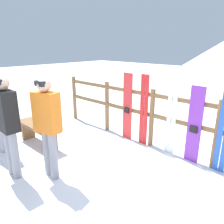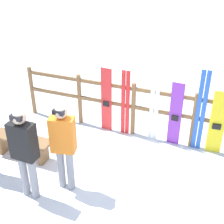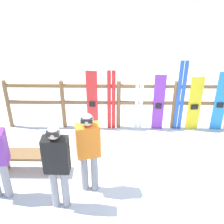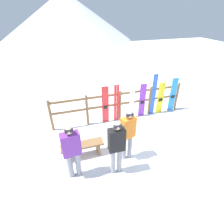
# 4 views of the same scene
# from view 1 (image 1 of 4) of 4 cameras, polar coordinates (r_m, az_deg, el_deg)

# --- Properties ---
(ground_plane) EXTENTS (40.00, 40.00, 0.00)m
(ground_plane) POSITION_cam_1_polar(r_m,az_deg,el_deg) (3.70, -8.32, -18.32)
(ground_plane) COLOR white
(fence) EXTENTS (5.46, 0.10, 1.26)m
(fence) POSITION_cam_1_polar(r_m,az_deg,el_deg) (4.72, 10.39, -0.24)
(fence) COLOR brown
(fence) RESTS_ON ground
(bench) EXTENTS (1.29, 0.36, 0.47)m
(bench) POSITION_cam_1_polar(r_m,az_deg,el_deg) (5.06, -18.78, -4.50)
(bench) COLOR brown
(bench) RESTS_ON ground
(person_orange) EXTENTS (0.46, 0.32, 1.67)m
(person_orange) POSITION_cam_1_polar(r_m,az_deg,el_deg) (3.58, -16.52, -2.43)
(person_orange) COLOR gray
(person_orange) RESTS_ON ground
(person_black) EXTENTS (0.43, 0.24, 1.70)m
(person_black) POSITION_cam_1_polar(r_m,az_deg,el_deg) (3.83, -25.66, -1.99)
(person_black) COLOR gray
(person_black) RESTS_ON ground
(snowboard_red) EXTENTS (0.27, 0.07, 1.54)m
(snowboard_red) POSITION_cam_1_polar(r_m,az_deg,el_deg) (5.01, 4.04, 1.32)
(snowboard_red) COLOR red
(snowboard_red) RESTS_ON ground
(ski_pair_red) EXTENTS (0.19, 0.02, 1.55)m
(ski_pair_red) POSITION_cam_1_polar(r_m,az_deg,el_deg) (4.75, 8.32, 0.40)
(ski_pair_red) COLOR red
(ski_pair_red) RESTS_ON ground
(ski_pair_white) EXTENTS (0.20, 0.02, 1.65)m
(ski_pair_white) POSITION_cam_1_polar(r_m,az_deg,el_deg) (4.42, 15.31, -0.68)
(ski_pair_white) COLOR white
(ski_pair_white) RESTS_ON ground
(snowboard_purple) EXTENTS (0.27, 0.07, 1.45)m
(snowboard_purple) POSITION_cam_1_polar(r_m,az_deg,el_deg) (4.26, 20.72, -3.33)
(snowboard_purple) COLOR purple
(snowboard_purple) RESTS_ON ground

